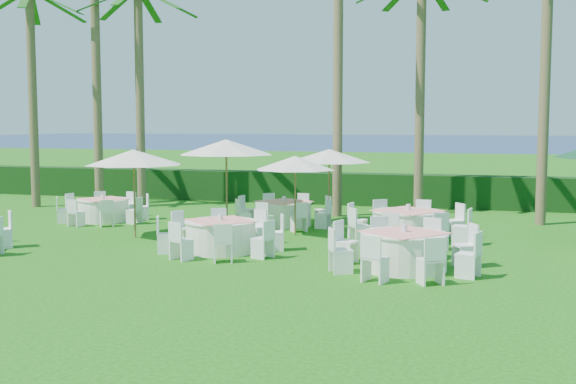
# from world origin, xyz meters

# --- Properties ---
(ground) EXTENTS (120.00, 120.00, 0.00)m
(ground) POSITION_xyz_m (0.00, 0.00, 0.00)
(ground) COLOR #144F0D
(ground) RESTS_ON ground
(hedge) EXTENTS (34.00, 1.00, 1.20)m
(hedge) POSITION_xyz_m (0.00, 12.00, 0.60)
(hedge) COLOR black
(hedge) RESTS_ON ground
(ocean) EXTENTS (260.00, 260.00, 0.00)m
(ocean) POSITION_xyz_m (0.00, 102.00, 0.00)
(ocean) COLOR #080F55
(ocean) RESTS_ON ground
(banquet_table_b) EXTENTS (3.01, 3.01, 0.94)m
(banquet_table_b) POSITION_xyz_m (0.57, 1.05, 0.41)
(banquet_table_b) COLOR white
(banquet_table_b) RESTS_ON ground
(banquet_table_c) EXTENTS (3.25, 3.25, 0.99)m
(banquet_table_c) POSITION_xyz_m (5.15, 0.15, 0.43)
(banquet_table_c) COLOR white
(banquet_table_c) RESTS_ON ground
(banquet_table_d) EXTENTS (2.87, 2.87, 0.88)m
(banquet_table_d) POSITION_xyz_m (-5.07, 5.04, 0.38)
(banquet_table_d) COLOR white
(banquet_table_d) RESTS_ON ground
(banquet_table_e) EXTENTS (3.00, 3.00, 0.91)m
(banquet_table_e) POSITION_xyz_m (0.75, 5.73, 0.40)
(banquet_table_e) COLOR white
(banquet_table_e) RESTS_ON ground
(banquet_table_f) EXTENTS (3.30, 3.30, 0.99)m
(banquet_table_f) POSITION_xyz_m (4.75, 3.93, 0.43)
(banquet_table_f) COLOR white
(banquet_table_f) RESTS_ON ground
(umbrella_a) EXTENTS (2.67, 2.67, 2.42)m
(umbrella_a) POSITION_xyz_m (-2.50, 2.40, 2.20)
(umbrella_a) COLOR brown
(umbrella_a) RESTS_ON ground
(umbrella_b) EXTENTS (2.26, 2.26, 2.22)m
(umbrella_b) POSITION_xyz_m (1.58, 4.08, 2.03)
(umbrella_b) COLOR brown
(umbrella_b) RESTS_ON ground
(umbrella_c) EXTENTS (2.92, 2.92, 2.64)m
(umbrella_c) POSITION_xyz_m (-0.86, 5.07, 2.41)
(umbrella_c) COLOR brown
(umbrella_c) RESTS_ON ground
(umbrella_d) EXTENTS (2.61, 2.61, 2.33)m
(umbrella_d) POSITION_xyz_m (1.97, 6.55, 2.12)
(umbrella_d) COLOR brown
(umbrella_d) RESTS_ON ground
(palm_a) EXTENTS (4.40, 3.99, 9.88)m
(palm_a) POSITION_xyz_m (-7.20, 8.32, 5.41)
(palm_a) COLOR brown
(palm_a) RESTS_ON ground
(palm_b) EXTENTS (4.16, 4.40, 8.06)m
(palm_b) POSITION_xyz_m (-5.81, 8.98, 4.47)
(palm_b) COLOR brown
(palm_b) RESTS_ON ground
(palm_c) EXTENTS (4.40, 3.98, 11.08)m
(palm_c) POSITION_xyz_m (1.80, 8.43, 6.02)
(palm_c) COLOR brown
(palm_c) RESTS_ON ground
(palm_d) EXTENTS (4.35, 4.29, 8.15)m
(palm_d) POSITION_xyz_m (4.35, 9.77, 4.52)
(palm_d) COLOR brown
(palm_d) RESTS_ON ground
(palm_e) EXTENTS (4.39, 4.18, 8.88)m
(palm_e) POSITION_xyz_m (8.27, 8.24, 4.90)
(palm_e) COLOR brown
(palm_e) RESTS_ON ground
(palm_f) EXTENTS (4.40, 3.97, 7.97)m
(palm_f) POSITION_xyz_m (-9.60, 7.84, 4.43)
(palm_f) COLOR brown
(palm_f) RESTS_ON ground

